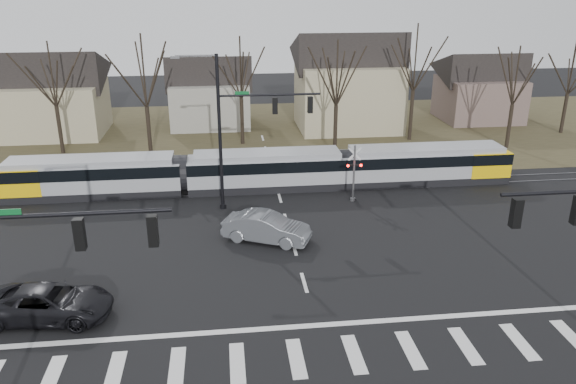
{
  "coord_description": "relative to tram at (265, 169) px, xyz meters",
  "views": [
    {
      "loc": [
        -3.77,
        -22.76,
        14.44
      ],
      "look_at": [
        0.0,
        9.0,
        2.3
      ],
      "focal_mm": 35.0,
      "sensor_mm": 36.0,
      "label": 1
    }
  ],
  "objects": [
    {
      "name": "grass_verge",
      "position": [
        0.87,
        16.0,
        -1.51
      ],
      "size": [
        140.0,
        28.0,
        0.01
      ],
      "primitive_type": "cube",
      "color": "#38331E",
      "rests_on": "ground"
    },
    {
      "name": "house_a",
      "position": [
        -19.13,
        18.0,
        2.94
      ],
      "size": [
        9.72,
        8.64,
        8.6
      ],
      "color": "tan",
      "rests_on": "ground"
    },
    {
      "name": "lane_dashes",
      "position": [
        0.87,
        -0.0,
        -1.51
      ],
      "size": [
        0.18,
        30.0,
        0.01
      ],
      "color": "silver",
      "rests_on": "ground"
    },
    {
      "name": "rail_crossing_signal",
      "position": [
        5.87,
        -3.21,
        0.37
      ],
      "size": [
        1.08,
        0.36,
        4.0
      ],
      "color": "#59595B",
      "rests_on": "ground"
    },
    {
      "name": "signal_pole_near_left",
      "position": [
        -9.54,
        -22.0,
        4.18
      ],
      "size": [
        9.28,
        0.44,
        10.2
      ],
      "color": "black",
      "rests_on": "ground"
    },
    {
      "name": "house_c",
      "position": [
        9.87,
        17.0,
        3.71
      ],
      "size": [
        10.8,
        8.64,
        10.1
      ],
      "color": "tan",
      "rests_on": "ground"
    },
    {
      "name": "sedan",
      "position": [
        -0.63,
        -8.87,
        -0.68
      ],
      "size": [
        5.62,
        6.47,
        1.69
      ],
      "primitive_type": "imported",
      "rotation": [
        0.0,
        0.0,
        1.15
      ],
      "color": "slate",
      "rests_on": "ground"
    },
    {
      "name": "tree_row",
      "position": [
        2.87,
        10.0,
        3.48
      ],
      "size": [
        59.2,
        7.2,
        10.0
      ],
      "color": "black",
      "rests_on": "ground"
    },
    {
      "name": "stop_line",
      "position": [
        0.87,
        -17.8,
        -1.51
      ],
      "size": [
        28.0,
        0.35,
        0.01
      ],
      "primitive_type": "cube",
      "color": "silver",
      "rests_on": "ground"
    },
    {
      "name": "tram",
      "position": [
        0.0,
        0.0,
        0.0
      ],
      "size": [
        36.8,
        2.73,
        2.79
      ],
      "color": "gray",
      "rests_on": "ground"
    },
    {
      "name": "house_b",
      "position": [
        -4.13,
        20.0,
        2.45
      ],
      "size": [
        8.64,
        7.56,
        7.65
      ],
      "color": "gray",
      "rests_on": "ground"
    },
    {
      "name": "suv",
      "position": [
        -11.06,
        -15.76,
        -0.74
      ],
      "size": [
        3.89,
        6.2,
        1.56
      ],
      "primitive_type": "imported",
      "rotation": [
        0.0,
        0.0,
        1.45
      ],
      "color": "black",
      "rests_on": "ground"
    },
    {
      "name": "house_d",
      "position": [
        24.87,
        19.0,
        2.45
      ],
      "size": [
        8.64,
        7.56,
        7.65
      ],
      "color": "brown",
      "rests_on": "ground"
    },
    {
      "name": "crosswalk",
      "position": [
        0.87,
        -20.0,
        -1.51
      ],
      "size": [
        27.0,
        2.6,
        0.01
      ],
      "color": "silver",
      "rests_on": "ground"
    },
    {
      "name": "signal_pole_far",
      "position": [
        -1.54,
        -3.5,
        4.18
      ],
      "size": [
        9.28,
        0.44,
        10.2
      ],
      "color": "black",
      "rests_on": "ground"
    },
    {
      "name": "ground",
      "position": [
        0.87,
        -16.0,
        -1.52
      ],
      "size": [
        140.0,
        140.0,
        0.0
      ],
      "primitive_type": "plane",
      "color": "black"
    },
    {
      "name": "rail_pair",
      "position": [
        0.87,
        -0.2,
        -1.49
      ],
      "size": [
        90.0,
        1.52,
        0.06
      ],
      "color": "#59595E",
      "rests_on": "ground"
    }
  ]
}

